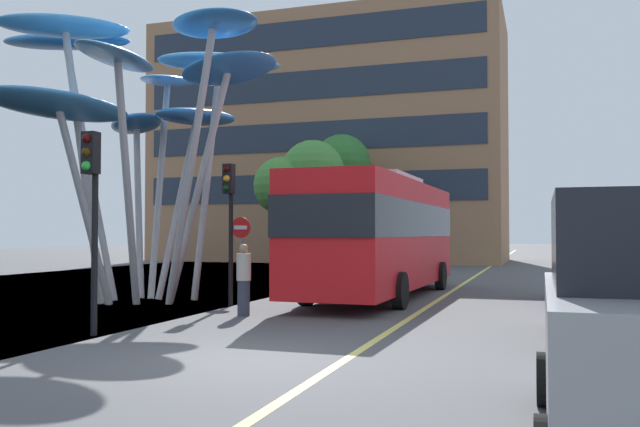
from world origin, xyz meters
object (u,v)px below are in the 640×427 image
at_px(traffic_light_kerb_near, 92,188).
at_px(traffic_light_kerb_far, 229,203).
at_px(car_parked_far, 594,266).
at_px(pedestrian, 244,280).
at_px(car_parked_mid, 612,287).
at_px(leaf_sculpture, 145,89).
at_px(no_entry_sign, 241,245).
at_px(red_bus, 380,231).

relative_size(traffic_light_kerb_near, traffic_light_kerb_far, 1.02).
xyz_separation_m(car_parked_far, pedestrian, (-8.06, -5.44, -0.20)).
distance_m(traffic_light_kerb_near, car_parked_mid, 9.72).
distance_m(car_parked_mid, car_parked_far, 7.03).
bearing_deg(leaf_sculpture, car_parked_far, 14.83).
bearing_deg(no_entry_sign, red_bus, 34.65).
bearing_deg(leaf_sculpture, traffic_light_kerb_far, -7.11).
height_order(red_bus, traffic_light_kerb_near, traffic_light_kerb_near).
bearing_deg(car_parked_far, pedestrian, -146.00).
distance_m(red_bus, traffic_light_kerb_near, 9.95).
relative_size(leaf_sculpture, traffic_light_kerb_near, 2.44).
bearing_deg(car_parked_mid, car_parked_far, 88.45).
height_order(car_parked_mid, car_parked_far, car_parked_far).
bearing_deg(red_bus, car_parked_far, -0.81).
bearing_deg(no_entry_sign, car_parked_mid, -26.48).
height_order(leaf_sculpture, no_entry_sign, leaf_sculpture).
xyz_separation_m(leaf_sculpture, traffic_light_kerb_near, (2.74, -5.98, -3.31)).
bearing_deg(leaf_sculpture, red_bus, 28.29).
distance_m(leaf_sculpture, traffic_light_kerb_near, 7.37).
relative_size(car_parked_far, pedestrian, 2.31).
xyz_separation_m(car_parked_mid, no_entry_sign, (-9.39, 4.68, 0.62)).
height_order(red_bus, car_parked_far, red_bus).
bearing_deg(car_parked_far, traffic_light_kerb_near, -135.81).
xyz_separation_m(car_parked_far, no_entry_sign, (-9.58, -2.35, 0.56)).
height_order(traffic_light_kerb_far, car_parked_far, traffic_light_kerb_far).
relative_size(red_bus, pedestrian, 6.54).
bearing_deg(no_entry_sign, leaf_sculpture, -161.50).
bearing_deg(pedestrian, car_parked_far, 34.00).
bearing_deg(pedestrian, traffic_light_kerb_far, 124.77).
distance_m(red_bus, traffic_light_kerb_far, 4.99).
distance_m(leaf_sculpture, no_entry_sign, 5.29).
distance_m(traffic_light_kerb_far, car_parked_far, 10.16).
relative_size(red_bus, traffic_light_kerb_near, 2.86).
height_order(traffic_light_kerb_near, traffic_light_kerb_far, traffic_light_kerb_near).
xyz_separation_m(leaf_sculpture, car_parked_far, (12.22, 3.24, -5.06)).
bearing_deg(pedestrian, no_entry_sign, 116.13).
bearing_deg(traffic_light_kerb_near, car_parked_mid, 13.27).
bearing_deg(red_bus, leaf_sculpture, -151.71).
bearing_deg(leaf_sculpture, car_parked_mid, -17.48).
relative_size(car_parked_mid, car_parked_far, 1.05).
relative_size(leaf_sculpture, no_entry_sign, 3.92).
distance_m(leaf_sculpture, traffic_light_kerb_far, 4.43).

